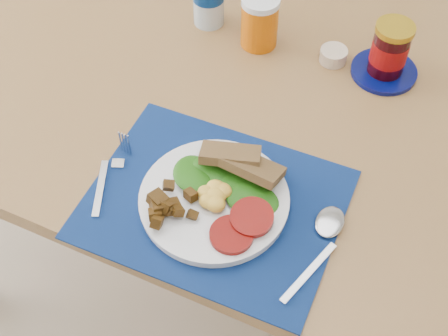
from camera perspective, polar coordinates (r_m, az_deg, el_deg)
name	(u,v)px	position (r m, az deg, el deg)	size (l,w,h in m)	color
ground	(211,327)	(1.77, -1.17, -14.30)	(4.00, 4.00, 0.00)	tan
table	(247,113)	(1.31, 2.12, 5.09)	(1.40, 0.90, 0.75)	brown
placemat	(214,204)	(1.06, -0.90, -3.28)	(0.42, 0.33, 0.00)	black
breakfast_plate	(210,198)	(1.04, -1.24, -2.73)	(0.25, 0.25, 0.06)	silver
fork	(112,172)	(1.11, -10.23, -0.39)	(0.06, 0.17, 0.00)	#B2B5BA
spoon	(324,237)	(1.03, 9.11, -6.21)	(0.05, 0.20, 0.01)	#B2B5BA
juice_glass	(260,23)	(1.31, 3.27, 13.14)	(0.08, 0.08, 0.11)	#CC5905
ramekin	(333,55)	(1.31, 9.97, 10.10)	(0.06, 0.06, 0.03)	beige
jam_on_saucer	(389,53)	(1.28, 14.83, 10.11)	(0.13, 0.13, 0.12)	#040A4B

